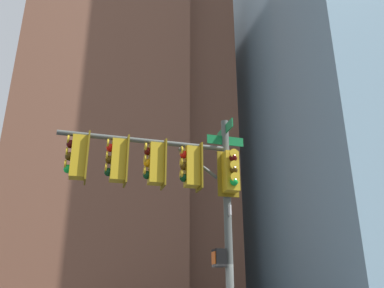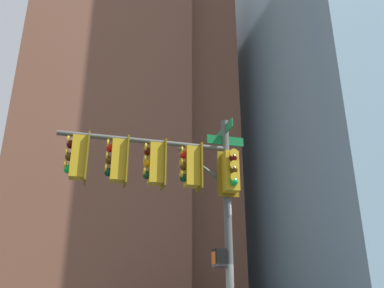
# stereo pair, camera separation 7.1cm
# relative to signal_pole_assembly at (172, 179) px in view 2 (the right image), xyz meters

# --- Properties ---
(signal_pole_assembly) EXTENTS (1.14, 4.65, 6.14)m
(signal_pole_assembly) POSITION_rel_signal_pole_assembly_xyz_m (0.00, 0.00, 0.00)
(signal_pole_assembly) COLOR #4C514C
(signal_pole_assembly) RESTS_ON ground_plane
(building_brick_nearside) EXTENTS (23.32, 18.71, 52.00)m
(building_brick_nearside) POSITION_rel_signal_pole_assembly_xyz_m (-41.53, -1.24, 21.56)
(building_brick_nearside) COLOR brown
(building_brick_nearside) RESTS_ON ground_plane
(building_brick_midblock) EXTENTS (17.55, 15.03, 42.48)m
(building_brick_midblock) POSITION_rel_signal_pole_assembly_xyz_m (-42.18, 7.77, 16.80)
(building_brick_midblock) COLOR brown
(building_brick_midblock) RESTS_ON ground_plane
(building_glass_tower) EXTENTS (32.90, 33.84, 67.36)m
(building_glass_tower) POSITION_rel_signal_pole_assembly_xyz_m (-33.54, 35.03, 29.24)
(building_glass_tower) COLOR #8CB2C6
(building_glass_tower) RESTS_ON ground_plane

